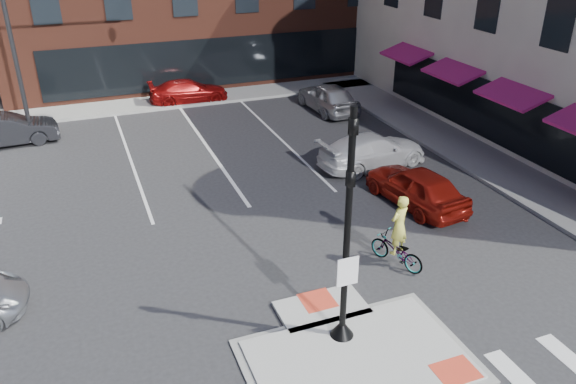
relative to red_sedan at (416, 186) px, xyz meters
name	(u,v)px	position (x,y,z in m)	size (l,w,h in m)	color
ground	(349,348)	(-5.74, -6.00, -0.74)	(120.00, 120.00, 0.00)	#28282B
refuge_island	(354,354)	(-5.74, -6.26, -0.69)	(5.40, 4.65, 0.13)	gray
sidewalk_e	(461,147)	(5.06, 4.00, -0.67)	(3.00, 24.00, 0.15)	gray
sidewalk_n	(226,94)	(-2.74, 16.00, -0.67)	(26.00, 3.00, 0.15)	gray
signal_pole	(346,260)	(-5.74, -5.60, 1.61)	(0.60, 0.60, 5.98)	black
mast_arm_signal	(103,0)	(-9.21, 12.00, 5.47)	(6.10, 2.24, 8.00)	black
red_sedan	(416,186)	(0.00, 0.00, 0.00)	(1.75, 4.35, 1.48)	#9A170E
white_pickup	(373,151)	(0.26, 3.71, -0.04)	(1.95, 4.81, 1.39)	white
bg_car_dark	(7,130)	(-14.24, 11.99, -0.01)	(1.55, 4.43, 1.46)	#242428
bg_car_silver	(328,97)	(1.64, 11.14, 0.04)	(1.85, 4.60, 1.57)	#ABADB2
bg_car_red	(189,91)	(-5.02, 15.50, -0.10)	(1.79, 4.40, 1.28)	maroon
cyclist	(397,243)	(-2.74, -3.20, 0.05)	(1.33, 1.99, 2.34)	#3F3F44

